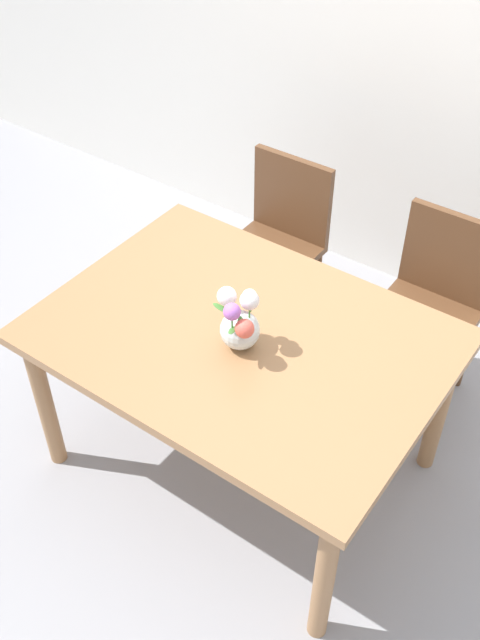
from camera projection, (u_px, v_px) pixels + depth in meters
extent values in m
plane|color=#939399|center=(241.00, 459.00, 3.18)|extent=(12.00, 12.00, 0.00)
cube|color=silver|center=(452.00, 26.00, 3.21)|extent=(7.00, 0.10, 2.80)
cube|color=#9E7047|center=(242.00, 337.00, 2.68)|extent=(1.48, 1.07, 0.04)
cylinder|color=#9E7047|center=(45.00, 403.00, 2.95)|extent=(0.07, 0.07, 0.72)
cylinder|color=#9E7047|center=(324.00, 579.00, 2.38)|extent=(0.07, 0.07, 0.72)
cylinder|color=#9E7047|center=(185.00, 287.00, 3.50)|extent=(0.07, 0.07, 0.72)
cylinder|color=#9E7047|center=(440.00, 407.00, 2.93)|extent=(0.07, 0.07, 0.72)
cube|color=brown|center=(269.00, 254.00, 3.53)|extent=(0.42, 0.42, 0.04)
cylinder|color=brown|center=(278.00, 325.00, 3.50)|extent=(0.04, 0.04, 0.44)
cylinder|color=brown|center=(218.00, 297.00, 3.66)|extent=(0.04, 0.04, 0.44)
cylinder|color=brown|center=(316.00, 287.00, 3.72)|extent=(0.04, 0.04, 0.44)
cylinder|color=brown|center=(258.00, 262.00, 3.88)|extent=(0.04, 0.04, 0.44)
cube|color=brown|center=(292.00, 197.00, 3.49)|extent=(0.42, 0.04, 0.42)
cube|color=brown|center=(422.00, 319.00, 3.18)|extent=(0.42, 0.42, 0.04)
cylinder|color=brown|center=(434.00, 398.00, 3.15)|extent=(0.04, 0.04, 0.44)
cylinder|color=brown|center=(360.00, 364.00, 3.31)|extent=(0.04, 0.04, 0.44)
cylinder|color=brown|center=(466.00, 351.00, 3.37)|extent=(0.04, 0.04, 0.44)
cylinder|color=brown|center=(396.00, 321.00, 3.52)|extent=(0.04, 0.04, 0.44)
cube|color=brown|center=(450.00, 256.00, 3.14)|extent=(0.42, 0.04, 0.42)
sphere|color=silver|center=(240.00, 330.00, 2.58)|extent=(0.14, 0.14, 0.14)
sphere|color=#E55B4C|center=(245.00, 329.00, 2.46)|extent=(0.07, 0.07, 0.07)
cylinder|color=#478438|center=(245.00, 332.00, 2.47)|extent=(0.01, 0.01, 0.03)
sphere|color=#B266C6|center=(232.00, 312.00, 2.44)|extent=(0.06, 0.06, 0.06)
cylinder|color=#478438|center=(232.00, 321.00, 2.47)|extent=(0.01, 0.01, 0.09)
sphere|color=white|center=(250.00, 296.00, 2.50)|extent=(0.05, 0.05, 0.05)
cylinder|color=#478438|center=(249.00, 306.00, 2.53)|extent=(0.01, 0.01, 0.09)
sphere|color=white|center=(227.00, 296.00, 2.53)|extent=(0.07, 0.07, 0.07)
cylinder|color=#478438|center=(227.00, 304.00, 2.55)|extent=(0.01, 0.01, 0.07)
sphere|color=white|center=(250.00, 300.00, 2.48)|extent=(0.07, 0.07, 0.07)
cylinder|color=#478438|center=(249.00, 310.00, 2.51)|extent=(0.01, 0.01, 0.09)
sphere|color=#D12D66|center=(251.00, 303.00, 2.55)|extent=(0.05, 0.05, 0.05)
cylinder|color=#478438|center=(251.00, 307.00, 2.56)|extent=(0.01, 0.01, 0.04)
ellipsoid|color=#478438|center=(221.00, 308.00, 2.55)|extent=(0.07, 0.04, 0.03)
ellipsoid|color=#478438|center=(240.00, 324.00, 2.46)|extent=(0.06, 0.07, 0.03)
ellipsoid|color=#478438|center=(233.00, 330.00, 2.47)|extent=(0.04, 0.07, 0.03)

